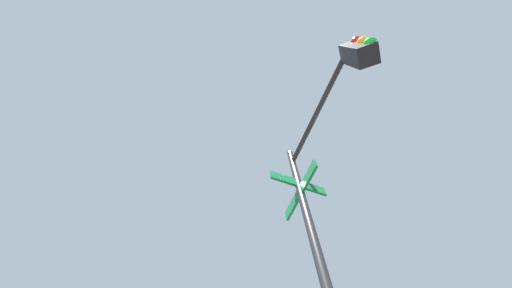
{
  "coord_description": "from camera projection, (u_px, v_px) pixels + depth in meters",
  "views": [
    {
      "loc": [
        -4.85,
        -6.72,
        1.29
      ],
      "look_at": [
        -6.37,
        -7.25,
        4.82
      ],
      "focal_mm": 17.64,
      "sensor_mm": 36.0,
      "label": 1
    }
  ],
  "objects": [
    {
      "name": "traffic_signal_near",
      "position": [
        337.0,
        151.0,
        3.26
      ],
      "size": [
        2.31,
        1.97,
        5.98
      ],
      "color": "black",
      "rests_on": "ground_plane"
    }
  ]
}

